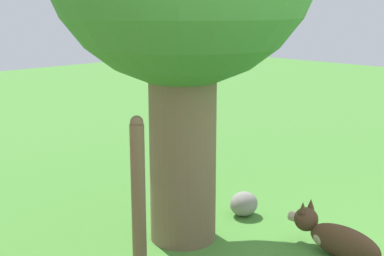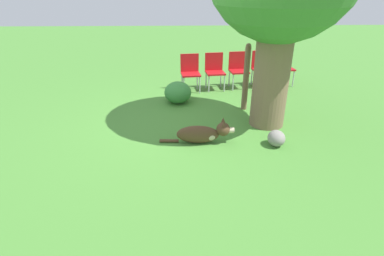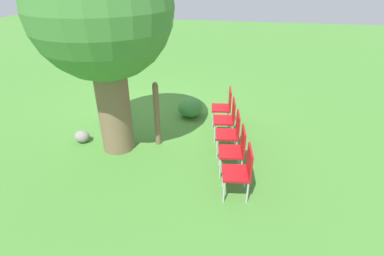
{
  "view_description": "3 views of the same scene",
  "coord_description": "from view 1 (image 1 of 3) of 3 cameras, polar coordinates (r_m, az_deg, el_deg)",
  "views": [
    {
      "loc": [
        -3.26,
        -2.12,
        2.18
      ],
      "look_at": [
        -0.0,
        1.17,
        1.11
      ],
      "focal_mm": 50.0,
      "sensor_mm": 36.0,
      "label": 1
    },
    {
      "loc": [
        5.06,
        -0.24,
        2.34
      ],
      "look_at": [
        0.74,
        -0.09,
        0.27
      ],
      "focal_mm": 28.0,
      "sensor_mm": 36.0,
      "label": 2
    },
    {
      "loc": [
        -2.34,
        6.19,
        3.27
      ],
      "look_at": [
        -1.44,
        1.09,
        0.45
      ],
      "focal_mm": 28.0,
      "sensor_mm": 36.0,
      "label": 3
    }
  ],
  "objects": [
    {
      "name": "garden_rock",
      "position": [
        5.71,
        5.55,
        -8.06
      ],
      "size": [
        0.31,
        0.28,
        0.26
      ],
      "color": "gray",
      "rests_on": "ground_plane"
    },
    {
      "name": "dog",
      "position": [
        4.99,
        14.99,
        -11.23
      ],
      "size": [
        0.26,
        1.22,
        0.43
      ],
      "rotation": [
        0.0,
        0.0,
        1.53
      ],
      "color": "#513823",
      "rests_on": "ground_plane"
    },
    {
      "name": "fence_post",
      "position": [
        4.32,
        -5.73,
        -7.34
      ],
      "size": [
        0.12,
        0.12,
        1.34
      ],
      "color": "brown",
      "rests_on": "ground_plane"
    }
  ]
}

